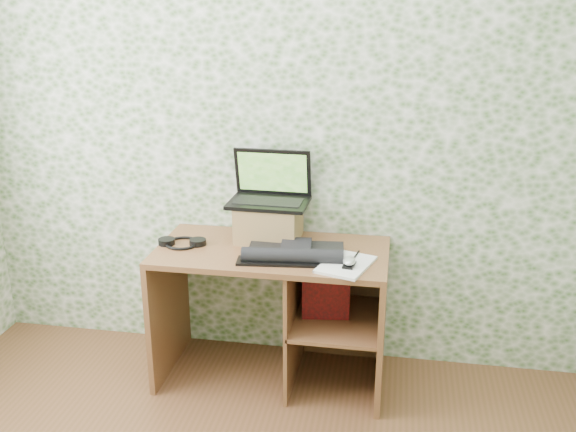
% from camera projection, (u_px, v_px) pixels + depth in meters
% --- Properties ---
extents(wall_back, '(3.50, 0.00, 3.50)m').
position_uv_depth(wall_back, '(282.00, 133.00, 3.42)').
color(wall_back, silver).
rests_on(wall_back, ground).
extents(desk, '(1.20, 0.60, 0.75)m').
position_uv_depth(desk, '(287.00, 295.00, 3.42)').
color(desk, brown).
rests_on(desk, floor).
extents(riser, '(0.33, 0.28, 0.20)m').
position_uv_depth(riser, '(269.00, 222.00, 3.42)').
color(riser, olive).
rests_on(riser, desk).
extents(laptop, '(0.42, 0.30, 0.28)m').
position_uv_depth(laptop, '(270.00, 190.00, 3.41)').
color(laptop, black).
rests_on(laptop, riser).
extents(keyboard, '(0.55, 0.32, 0.08)m').
position_uv_depth(keyboard, '(295.00, 253.00, 3.20)').
color(keyboard, black).
rests_on(keyboard, desk).
extents(headphones, '(0.25, 0.20, 0.03)m').
position_uv_depth(headphones, '(182.00, 242.00, 3.38)').
color(headphones, black).
rests_on(headphones, desk).
extents(notepad, '(0.29, 0.35, 0.01)m').
position_uv_depth(notepad, '(346.00, 265.00, 3.11)').
color(notepad, silver).
rests_on(notepad, desk).
extents(mouse, '(0.07, 0.11, 0.03)m').
position_uv_depth(mouse, '(349.00, 263.00, 3.07)').
color(mouse, silver).
rests_on(mouse, notepad).
extents(pen, '(0.04, 0.15, 0.01)m').
position_uv_depth(pen, '(355.00, 256.00, 3.18)').
color(pen, black).
rests_on(pen, notepad).
extents(red_box, '(0.25, 0.11, 0.30)m').
position_uv_depth(red_box, '(326.00, 291.00, 3.34)').
color(red_box, '#9A0E10').
rests_on(red_box, desk).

